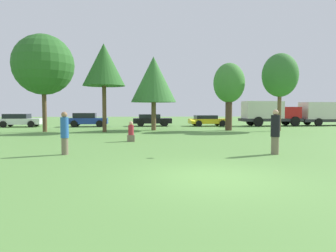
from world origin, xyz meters
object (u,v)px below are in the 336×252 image
at_px(parked_car_black, 151,120).
at_px(parked_car_yellow, 208,120).
at_px(frisbee, 192,121).
at_px(tree_0, 43,65).
at_px(bystander_sitting, 131,133).
at_px(person_thrower, 65,133).
at_px(tree_2, 154,80).
at_px(person_catcher, 275,132).
at_px(tree_3, 229,84).
at_px(parked_car_white, 20,120).
at_px(delivery_truck_red, 269,112).
at_px(parked_car_blue, 87,120).
at_px(tree_1, 104,65).
at_px(tree_4, 280,76).
at_px(delivery_truck_grey, 327,113).

distance_m(parked_car_black, parked_car_yellow, 5.86).
bearing_deg(frisbee, tree_0, 127.65).
distance_m(bystander_sitting, tree_0, 11.33).
xyz_separation_m(person_thrower, tree_2, (3.84, 13.23, 3.36)).
xyz_separation_m(person_catcher, tree_3, (1.73, 13.08, 2.95)).
bearing_deg(tree_3, parked_car_white, 162.27).
height_order(bystander_sitting, delivery_truck_red, delivery_truck_red).
height_order(bystander_sitting, parked_car_blue, parked_car_blue).
bearing_deg(person_thrower, delivery_truck_red, 52.83).
bearing_deg(parked_car_yellow, parked_car_black, 173.13).
relative_size(person_catcher, tree_1, 0.26).
xyz_separation_m(tree_4, parked_car_white, (-23.38, 6.95, -3.82)).
bearing_deg(tree_1, tree_3, 5.06).
relative_size(person_thrower, frisbee, 7.12).
relative_size(parked_car_yellow, delivery_truck_grey, 0.60).
bearing_deg(tree_2, person_thrower, -106.17).
bearing_deg(parked_car_black, parked_car_yellow, -6.87).
distance_m(tree_4, parked_car_white, 24.69).
distance_m(parked_car_yellow, delivery_truck_red, 6.55).
relative_size(tree_4, delivery_truck_red, 0.97).
bearing_deg(parked_car_white, parked_car_black, -0.90).
xyz_separation_m(parked_car_white, delivery_truck_grey, (31.98, 0.37, 0.64)).
relative_size(parked_car_white, parked_car_black, 1.04).
distance_m(person_catcher, parked_car_blue, 22.15).
bearing_deg(tree_2, parked_car_yellow, 44.54).
bearing_deg(tree_0, person_thrower, -68.70).
relative_size(person_catcher, bystander_sitting, 1.59).
distance_m(tree_3, parked_car_blue, 14.51).
distance_m(tree_1, tree_4, 14.10).
height_order(person_thrower, parked_car_black, person_thrower).
height_order(person_thrower, tree_3, tree_3).
bearing_deg(bystander_sitting, parked_car_black, 84.66).
bearing_deg(parked_car_yellow, frisbee, -106.40).
bearing_deg(parked_car_blue, parked_car_black, 2.09).
bearing_deg(person_thrower, tree_1, 93.70).
relative_size(parked_car_black, delivery_truck_red, 0.62).
distance_m(person_catcher, tree_3, 13.52).
relative_size(person_catcher, tree_2, 0.29).
relative_size(frisbee, tree_3, 0.04).
distance_m(person_catcher, tree_2, 14.84).
height_order(person_catcher, tree_2, tree_2).
xyz_separation_m(tree_0, tree_2, (8.55, 1.12, -0.97)).
bearing_deg(delivery_truck_red, tree_1, -159.54).
bearing_deg(frisbee, parked_car_blue, 111.94).
height_order(frisbee, tree_1, tree_1).
height_order(bystander_sitting, tree_1, tree_1).
bearing_deg(parked_car_white, delivery_truck_grey, -2.45).
bearing_deg(bystander_sitting, delivery_truck_red, 45.72).
bearing_deg(tree_4, parked_car_black, 144.13).
xyz_separation_m(tree_3, parked_car_yellow, (-0.47, 6.33, -3.24)).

